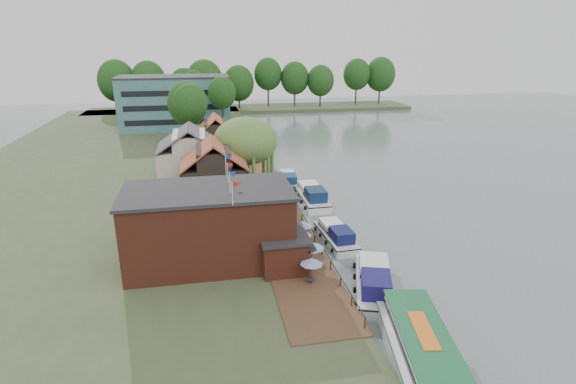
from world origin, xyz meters
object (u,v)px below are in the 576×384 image
umbrella_1 (312,254)px  cruiser_0 (374,279)px  hotel_block (175,102)px  willow (246,155)px  umbrella_3 (303,232)px  tour_boat (424,356)px  umbrella_2 (302,241)px  cruiser_1 (336,233)px  cottage_a (214,174)px  swan (379,318)px  umbrella_4 (286,219)px  cottage_c (216,142)px  umbrella_5 (285,211)px  umbrella_0 (311,271)px  cruiser_3 (288,179)px  cruiser_2 (312,194)px  cottage_b (190,156)px  pub (231,224)px

umbrella_1 → cruiser_0: size_ratio=0.22×
hotel_block → willow: (11.50, -51.00, -0.94)m
umbrella_3 → tour_boat: size_ratio=0.17×
hotel_block → umbrella_2: bearing=-78.2°
umbrella_2 → cruiser_1: (4.71, 3.86, -1.17)m
cottage_a → cruiser_1: cottage_a is taller
swan → umbrella_4: bearing=104.5°
cottage_c → umbrella_1: bearing=-79.1°
cottage_c → umbrella_5: size_ratio=3.58×
cottage_c → umbrella_4: size_ratio=3.53×
umbrella_0 → umbrella_4: 12.07m
umbrella_5 → umbrella_3: bearing=-83.6°
umbrella_2 → cruiser_3: size_ratio=0.26×
cottage_a → umbrella_0: bearing=-70.6°
umbrella_5 → tour_boat: bearing=-80.0°
tour_boat → umbrella_2: bearing=115.6°
cruiser_3 → umbrella_2: bearing=-92.4°
umbrella_3 → tour_boat: (3.81, -19.33, -0.76)m
cruiser_2 → cruiser_0: bearing=-90.0°
cottage_b → umbrella_2: 27.49m
cottage_c → umbrella_3: bearing=-76.8°
umbrella_3 → cruiser_1: 4.56m
umbrella_2 → cruiser_3: bearing=82.0°
umbrella_1 → umbrella_2: size_ratio=1.00×
pub → umbrella_2: 7.24m
cottage_c → tour_boat: 52.49m
cruiser_1 → willow: bearing=113.2°
cruiser_1 → pub: bearing=-165.1°
cottage_a → umbrella_5: (7.73, -6.51, -2.96)m
hotel_block → cottage_a: (7.00, -56.00, -1.90)m
cruiser_1 → umbrella_2: bearing=-143.8°
willow → cruiser_2: (8.50, -3.46, -4.89)m
umbrella_3 → cottage_c: bearing=103.2°
cottage_b → willow: size_ratio=0.92×
umbrella_4 → cruiser_0: 13.93m
cottage_a → umbrella_4: 11.97m
cottage_c → cruiser_2: 21.55m
umbrella_4 → cruiser_2: bearing=61.8°
umbrella_4 → cruiser_2: (5.62, 10.48, -0.97)m
umbrella_4 → cruiser_2: 11.93m
cruiser_0 → cottage_a: bearing=139.2°
umbrella_5 → swan: umbrella_5 is taller
umbrella_1 → umbrella_5: same height
cruiser_0 → cruiser_1: cruiser_0 is taller
pub → hotel_block: hotel_block is taller
willow → umbrella_4: size_ratio=4.33×
cottage_a → cottage_c: (1.00, 19.00, 0.00)m
umbrella_5 → tour_boat: umbrella_5 is taller
willow → swan: 32.28m
pub → cottage_c: size_ratio=2.35×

